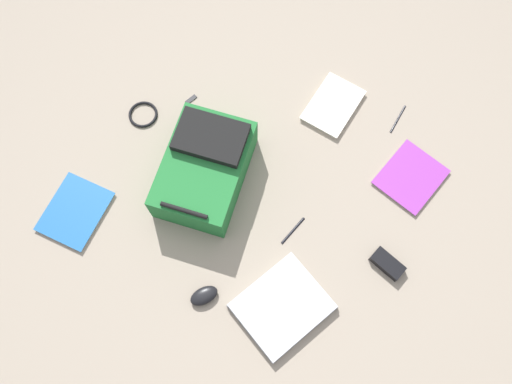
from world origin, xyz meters
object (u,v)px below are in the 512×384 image
Objects in this scene: backpack at (205,168)px; cable_coil at (143,114)px; pen_black at (398,119)px; usb_stick at (191,99)px; book_manual at (411,177)px; book_blue at (75,211)px; book_comic at (333,105)px; laptop at (282,306)px; computer_mouse at (204,296)px; power_brick at (387,265)px; pen_blue at (293,230)px.

cable_coil is at bearing -10.42° from backpack.
usb_stick is at bearing 28.33° from pen_black.
book_blue is (0.99, 0.85, 0.00)m from book_manual.
cable_coil is at bearing 20.00° from book_manual.
book_comic reaches higher than cable_coil.
laptop is 7.36× the size of usb_stick.
computer_mouse is 2.09× the size of usb_stick.
book_manual is at bearing -101.29° from laptop.
backpack reaches higher than cable_coil.
book_manual is at bearing -75.22° from power_brick.
laptop is (-0.52, 0.25, -0.07)m from backpack.
pen_black is (0.03, -0.89, -0.01)m from laptop.
book_blue is 0.47m from cable_coil.
book_manual is 0.51m from pen_blue.
book_manual and book_blue have the same top height.
usb_stick is (1.01, -0.15, -0.01)m from power_brick.
power_brick is 0.95× the size of pen_blue.
laptop is 2.61× the size of pen_black.
computer_mouse is 0.68m from power_brick.
laptop is 0.41m from power_brick.
pen_black is 1.07× the size of pen_blue.
cable_coil is (0.62, 0.47, -0.00)m from book_comic.
laptop is 0.92m from usb_stick.
pen_black is (-0.82, -1.04, -0.00)m from book_blue.
book_blue is (0.57, 0.94, -0.00)m from book_comic.
laptop is 1.27× the size of book_blue.
book_manual is at bearing -120.76° from pen_blue.
computer_mouse reaches higher than cable_coil.
book_blue reaches higher than cable_coil.
power_brick reaches higher than pen_blue.
backpack is 4.13× the size of cable_coil.
backpack is 0.81m from pen_black.
book_manual reaches higher than usb_stick.
book_comic reaches higher than usb_stick.
book_comic is at bearing -142.67° from cable_coil.
laptop is 0.71m from book_manual.
backpack reaches higher than pen_blue.
book_manual is 2.01× the size of pen_blue.
pen_blue is at bearing 160.47° from usb_stick.
backpack reaches higher than pen_black.
computer_mouse is (-0.27, 0.38, -0.07)m from backpack.
power_brick is at bearing -173.39° from backpack.
computer_mouse is (0.39, 0.83, 0.01)m from book_manual.
backpack is 0.58m from laptop.
backpack is 0.76m from power_brick.
backpack is at bearing 0.72° from pen_blue.
book_manual is 0.37m from power_brick.
laptop is 0.95m from cable_coil.
backpack reaches higher than power_brick.
computer_mouse is at bearing -178.01° from book_blue.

